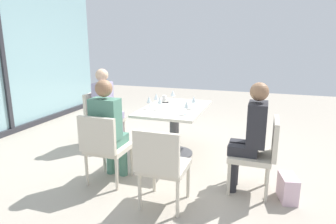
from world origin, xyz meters
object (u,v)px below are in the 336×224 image
(dining_table_main, at_px, (174,119))
(person_far_left, at_px, (108,126))
(chair_side_end, at_px, (162,163))
(wine_glass_5, at_px, (149,100))
(person_front_left, at_px, (251,132))
(wine_glass_1, at_px, (160,101))
(wine_glass_4, at_px, (173,93))
(chair_front_left, at_px, (260,151))
(coffee_cup, at_px, (164,98))
(handbag_0, at_px, (288,188))
(chair_near_window, at_px, (101,116))
(wine_glass_0, at_px, (156,97))
(wine_glass_3, at_px, (194,100))
(chair_far_left, at_px, (105,145))
(cell_phone_on_table, at_px, (164,102))
(person_near_window, at_px, (107,104))
(wine_glass_2, at_px, (187,105))

(dining_table_main, height_order, person_far_left, person_far_left)
(chair_side_end, distance_m, wine_glass_5, 1.46)
(person_front_left, distance_m, wine_glass_1, 1.42)
(chair_side_end, xyz_separation_m, wine_glass_4, (1.87, 0.48, 0.37))
(wine_glass_1, relative_size, wine_glass_5, 1.00)
(chair_front_left, distance_m, coffee_cup, 1.97)
(coffee_cup, height_order, handbag_0, coffee_cup)
(chair_near_window, height_order, wine_glass_5, wine_glass_5)
(chair_near_window, relative_size, handbag_0, 2.90)
(wine_glass_0, distance_m, wine_glass_3, 0.60)
(wine_glass_3, bearing_deg, chair_near_window, 90.05)
(dining_table_main, relative_size, chair_far_left, 1.50)
(wine_glass_5, bearing_deg, chair_far_left, 169.72)
(wine_glass_0, distance_m, cell_phone_on_table, 0.25)
(person_near_window, bearing_deg, chair_front_left, -108.38)
(person_front_left, bearing_deg, coffee_cup, 50.30)
(wine_glass_2, bearing_deg, wine_glass_4, 29.53)
(wine_glass_1, height_order, coffee_cup, wine_glass_1)
(chair_side_end, bearing_deg, handbag_0, -64.63)
(chair_front_left, distance_m, handbag_0, 0.49)
(chair_front_left, bearing_deg, wine_glass_5, 69.50)
(dining_table_main, relative_size, chair_front_left, 1.50)
(chair_far_left, distance_m, wine_glass_3, 1.46)
(person_front_left, bearing_deg, wine_glass_1, 65.73)
(cell_phone_on_table, xyz_separation_m, handbag_0, (-1.14, -1.82, -0.59))
(wine_glass_5, bearing_deg, person_near_window, 75.79)
(chair_near_window, bearing_deg, dining_table_main, -90.00)
(chair_far_left, xyz_separation_m, wine_glass_0, (1.23, -0.19, 0.37))
(wine_glass_2, relative_size, cell_phone_on_table, 1.28)
(wine_glass_1, bearing_deg, person_near_window, 77.91)
(person_far_left, distance_m, cell_phone_on_table, 1.35)
(person_near_window, distance_m, wine_glass_3, 1.44)
(dining_table_main, distance_m, wine_glass_5, 0.49)
(person_front_left, distance_m, wine_glass_2, 0.97)
(dining_table_main, xyz_separation_m, wine_glass_4, (0.40, 0.15, 0.31))
(chair_far_left, distance_m, chair_side_end, 0.87)
(chair_front_left, height_order, coffee_cup, chair_front_left)
(person_front_left, bearing_deg, chair_front_left, -90.00)
(person_near_window, relative_size, wine_glass_3, 6.81)
(wine_glass_3, relative_size, handbag_0, 0.62)
(chair_far_left, distance_m, handbag_0, 2.11)
(person_near_window, height_order, wine_glass_2, person_near_window)
(chair_front_left, height_order, chair_far_left, same)
(person_front_left, relative_size, wine_glass_5, 6.81)
(person_far_left, relative_size, person_near_window, 1.00)
(chair_front_left, bearing_deg, wine_glass_4, 49.48)
(dining_table_main, distance_m, coffee_cup, 0.55)
(dining_table_main, bearing_deg, wine_glass_4, 20.83)
(dining_table_main, distance_m, chair_side_end, 1.50)
(wine_glass_0, bearing_deg, person_near_window, 93.40)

